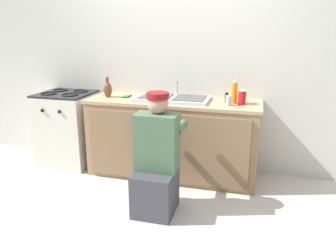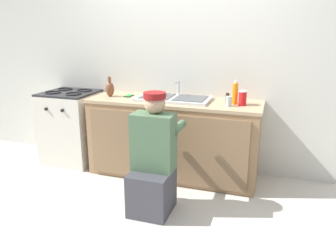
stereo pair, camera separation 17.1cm
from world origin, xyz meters
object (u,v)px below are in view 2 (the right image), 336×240
at_px(stove_range, 72,127).
at_px(spice_bottle_pepper, 227,98).
at_px(soap_bottle_orange, 235,93).
at_px(soda_cup_red, 243,98).
at_px(plumber_person, 153,163).
at_px(cell_phone, 129,96).
at_px(water_glass, 229,101).
at_px(sink_double_basin, 174,98).
at_px(vase_decorative, 110,89).

relative_size(stove_range, spice_bottle_pepper, 8.64).
distance_m(soap_bottle_orange, soda_cup_red, 0.10).
relative_size(stove_range, plumber_person, 0.82).
xyz_separation_m(stove_range, cell_phone, (0.79, 0.04, 0.44)).
distance_m(stove_range, cell_phone, 0.90).
distance_m(plumber_person, soap_bottle_orange, 1.14).
bearing_deg(soda_cup_red, soap_bottle_orange, 156.49).
height_order(stove_range, soda_cup_red, soda_cup_red).
xyz_separation_m(soap_bottle_orange, water_glass, (-0.04, -0.11, -0.06)).
height_order(sink_double_basin, stove_range, sink_double_basin).
distance_m(sink_double_basin, vase_decorative, 0.77).
height_order(stove_range, plumber_person, plumber_person).
bearing_deg(cell_phone, soda_cup_red, -2.91).
height_order(sink_double_basin, spice_bottle_pepper, sink_double_basin).
relative_size(spice_bottle_pepper, water_glass, 1.05).
xyz_separation_m(stove_range, soda_cup_red, (2.09, -0.03, 0.51)).
xyz_separation_m(soap_bottle_orange, spice_bottle_pepper, (-0.08, 0.03, -0.06)).
bearing_deg(soap_bottle_orange, sink_double_basin, -179.60).
height_order(water_glass, vase_decorative, vase_decorative).
distance_m(stove_range, water_glass, 2.03).
height_order(plumber_person, spice_bottle_pepper, plumber_person).
xyz_separation_m(sink_double_basin, soda_cup_red, (0.75, -0.03, 0.06)).
relative_size(sink_double_basin, soda_cup_red, 5.26).
xyz_separation_m(sink_double_basin, plumber_person, (0.06, -0.81, -0.44)).
xyz_separation_m(sink_double_basin, soap_bottle_orange, (0.66, 0.00, 0.09)).
relative_size(soap_bottle_orange, soda_cup_red, 1.64).
height_order(plumber_person, cell_phone, plumber_person).
distance_m(sink_double_basin, cell_phone, 0.56).
distance_m(stove_range, spice_bottle_pepper, 1.99).
bearing_deg(spice_bottle_pepper, plumber_person, -121.90).
relative_size(sink_double_basin, plumber_person, 0.72).
bearing_deg(vase_decorative, water_glass, -2.88).
distance_m(plumber_person, water_glass, 1.01).
bearing_deg(soap_bottle_orange, soda_cup_red, -23.51).
xyz_separation_m(water_glass, soda_cup_red, (0.13, 0.08, 0.03)).
height_order(stove_range, vase_decorative, vase_decorative).
bearing_deg(soap_bottle_orange, spice_bottle_pepper, 156.92).
xyz_separation_m(soda_cup_red, vase_decorative, (-1.51, -0.01, 0.01)).
bearing_deg(plumber_person, stove_range, 150.21).
height_order(spice_bottle_pepper, cell_phone, spice_bottle_pepper).
height_order(water_glass, soda_cup_red, soda_cup_red).
bearing_deg(vase_decorative, soda_cup_red, 0.31).
distance_m(spice_bottle_pepper, soda_cup_red, 0.18).
xyz_separation_m(sink_double_basin, spice_bottle_pepper, (0.58, 0.04, 0.03)).
bearing_deg(sink_double_basin, spice_bottle_pepper, 3.83).
xyz_separation_m(plumber_person, soap_bottle_orange, (0.61, 0.81, 0.53)).
distance_m(plumber_person, vase_decorative, 1.23).
bearing_deg(stove_range, vase_decorative, -3.62).
relative_size(plumber_person, spice_bottle_pepper, 10.52).
relative_size(soap_bottle_orange, water_glass, 2.50).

